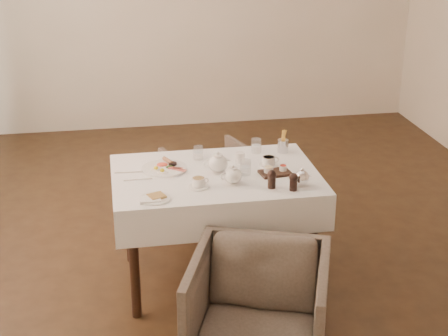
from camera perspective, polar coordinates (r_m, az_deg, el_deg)
table at (r=4.31m, az=-0.72°, el=-1.89°), size 1.28×0.88×0.75m
armchair_near at (r=3.69m, az=2.87°, el=-11.94°), size 0.91×0.92×0.66m
armchair_far at (r=5.23m, az=-0.91°, el=-1.52°), size 0.80×0.81×0.59m
breakfast_plate at (r=4.35m, az=-4.95°, el=0.05°), size 0.29×0.29×0.04m
side_plate at (r=3.93m, az=-5.85°, el=-2.53°), size 0.18×0.18×0.02m
teapot_centre at (r=4.26m, az=-0.53°, el=0.52°), size 0.18×0.14×0.14m
teapot_front at (r=4.10m, az=0.74°, el=-0.52°), size 0.17×0.15×0.12m
creamer at (r=4.42m, az=1.36°, el=0.87°), size 0.07×0.07×0.07m
teacup_near at (r=4.06m, az=-2.13°, el=-1.25°), size 0.12×0.12×0.06m
teacup_far at (r=4.38m, az=3.73°, el=0.53°), size 0.13×0.13×0.06m
glass_left at (r=4.48m, az=-2.15°, el=1.29°), size 0.08×0.08×0.09m
glass_mid at (r=4.24m, az=1.81°, el=0.06°), size 0.08×0.08×0.09m
glass_right at (r=4.59m, az=2.69°, el=1.86°), size 0.09×0.09×0.10m
condiment_board at (r=4.26m, az=4.25°, el=-0.31°), size 0.21×0.15×0.05m
pepper_mill_left at (r=4.05m, az=4.00°, el=-0.92°), size 0.07×0.07×0.11m
pepper_mill_right at (r=4.03m, az=5.79°, el=-1.14°), size 0.06×0.06×0.11m
silver_pot at (r=4.10m, az=6.47°, el=-0.71°), size 0.11×0.09×0.12m
fries_cup at (r=4.60m, az=4.94°, el=2.12°), size 0.07×0.07×0.16m
cutlery_fork at (r=4.31m, az=-7.89°, el=-0.38°), size 0.18×0.03×0.00m
cutlery_knife at (r=4.20m, az=-7.16°, el=-0.98°), size 0.18×0.02×0.00m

